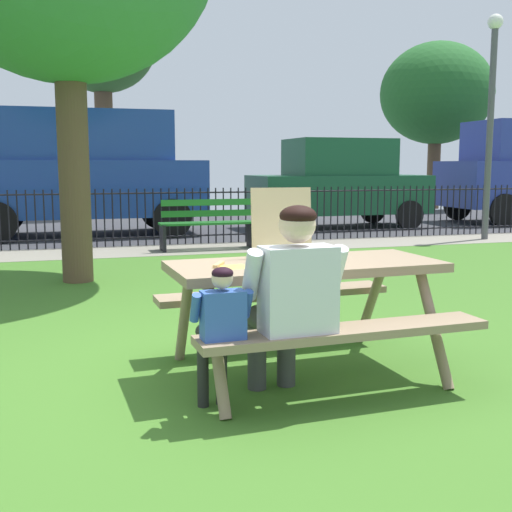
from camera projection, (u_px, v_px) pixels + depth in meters
ground at (165, 321)px, 5.88m from camera, size 28.00×11.13×0.02m
cobblestone_walkway at (121, 252)px, 10.50m from camera, size 28.00×1.40×0.01m
street_asphalt at (106, 229)px, 14.31m from camera, size 28.00×6.63×0.01m
picnic_table_foreground at (305, 287)px, 4.30m from camera, size 1.87×1.56×0.79m
pizza_box_open at (287, 243)px, 4.35m from camera, size 0.45×0.49×0.49m
pizza_slice_on_table at (234, 266)px, 4.08m from camera, size 0.31×0.28×0.02m
adult_at_table at (291, 296)px, 3.72m from camera, size 0.62×0.60×1.19m
child_at_table at (220, 326)px, 3.57m from camera, size 0.35×0.34×0.87m
iron_fence_streetside at (117, 217)px, 11.10m from camera, size 18.56×0.03×1.00m
park_bench_center at (208, 225)px, 10.71m from camera, size 1.60×0.47×0.85m
lamp_post_walkway at (491, 105)px, 11.92m from camera, size 0.28×0.28×4.14m
parked_car_center at (84, 170)px, 12.78m from camera, size 4.71×2.09×2.46m
parked_car_right at (338, 183)px, 14.37m from camera, size 3.92×1.88×1.98m
far_tree_midleft at (102, 47)px, 17.37m from camera, size 2.93×2.93×6.00m
far_tree_center at (436, 94)px, 20.40m from camera, size 3.55×3.55×5.27m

